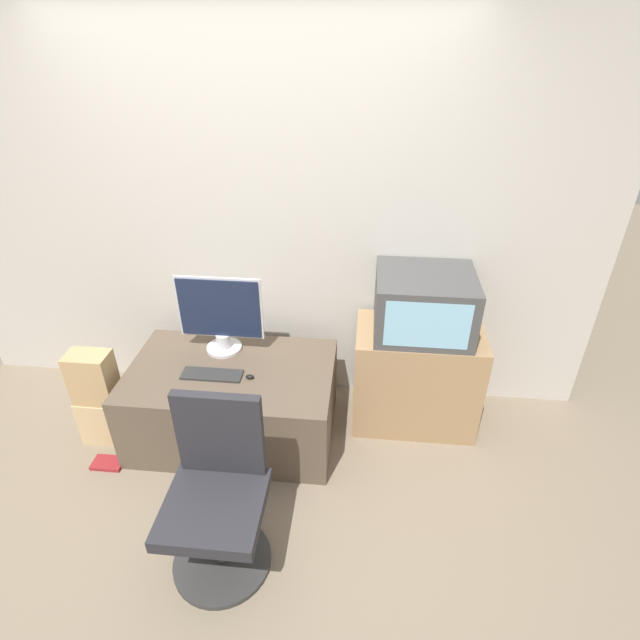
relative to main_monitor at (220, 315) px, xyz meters
The scene contains 12 objects.
ground_plane 1.27m from the main_monitor, 76.65° to the right, with size 12.00×12.00×0.00m, color #7F705B.
wall_back 0.67m from the main_monitor, 56.93° to the left, with size 4.40×0.05×2.60m.
desk 0.57m from the main_monitor, 66.57° to the right, with size 1.28×0.80×0.52m.
side_stand 1.34m from the main_monitor, ahead, with size 0.81×0.48×0.71m.
main_monitor is the anchor object (origin of this frame).
keyboard 0.39m from the main_monitor, 89.87° to the right, with size 0.37×0.12×0.01m.
mouse 0.45m from the main_monitor, 51.11° to the right, with size 0.05×0.03×0.03m.
crt_tv 1.28m from the main_monitor, ahead, with size 0.59×0.52×0.38m.
office_chair 1.18m from the main_monitor, 77.12° to the right, with size 0.50×0.50×0.94m.
cardboard_box_lower 1.03m from the main_monitor, 154.79° to the right, with size 0.28×0.18×0.32m.
cardboard_box_upper 0.87m from the main_monitor, 154.79° to the right, with size 0.26×0.17×0.35m.
book 1.16m from the main_monitor, 137.23° to the right, with size 0.19×0.12×0.02m.
Camera 1 is at (0.67, -1.67, 2.41)m, focal length 28.00 mm.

